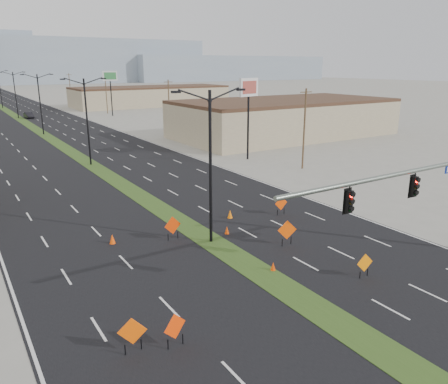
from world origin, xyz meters
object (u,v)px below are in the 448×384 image
streetlight_2 (40,102)px  pole_sign_east_near (249,93)px  streetlight_1 (87,119)px  streetlight_4 (0,88)px  cone_0 (273,267)px  cone_1 (227,230)px  construction_sign_1 (175,328)px  cone_2 (230,214)px  construction_sign_4 (365,264)px  streetlight_0 (210,163)px  construction_sign_5 (281,204)px  car_mid (29,115)px  signal_mast (433,189)px  streetlight_3 (15,93)px  construction_sign_2 (173,226)px  cone_3 (112,239)px  construction_sign_0 (132,332)px  pole_sign_east_far (110,79)px  construction_sign_3 (287,231)px

streetlight_2 → pole_sign_east_near: bearing=-63.4°
streetlight_1 → streetlight_4: (0.00, 84.00, 0.00)m
cone_0 → cone_1: 6.32m
cone_0 → cone_1: bearing=82.2°
streetlight_1 → streetlight_4: size_ratio=1.00×
construction_sign_1 → cone_2: 16.33m
construction_sign_4 → cone_1: construction_sign_4 is taller
streetlight_0 → construction_sign_5: bearing=13.3°
streetlight_4 → construction_sign_4: (4.60, -121.00, -4.59)m
car_mid → signal_mast: bearing=-89.8°
streetlight_1 → streetlight_3: 56.00m
streetlight_0 → streetlight_1: bearing=90.0°
streetlight_0 → cone_2: bearing=41.6°
pole_sign_east_near → cone_0: bearing=-138.4°
cone_2 → construction_sign_5: bearing=-20.8°
construction_sign_2 → construction_sign_4: 12.58m
cone_3 → streetlight_0: bearing=-29.5°
car_mid → pole_sign_east_near: pole_sign_east_near is taller
signal_mast → construction_sign_0: bearing=174.7°
streetlight_1 → car_mid: streetlight_1 is taller
streetlight_0 → pole_sign_east_near: size_ratio=1.01×
cone_1 → streetlight_3: bearing=91.1°
pole_sign_east_far → pole_sign_east_near: bearing=-74.1°
pole_sign_east_near → streetlight_3: bearing=90.0°
construction_sign_4 → pole_sign_east_far: pole_sign_east_far is taller
streetlight_2 → cone_1: streetlight_2 is taller
streetlight_1 → streetlight_2: 28.00m
construction_sign_3 → cone_0: (-3.10, -2.46, -0.75)m
streetlight_1 → construction_sign_5: bearing=-74.0°
cone_3 → cone_1: bearing=-19.5°
construction_sign_0 → construction_sign_2: bearing=75.4°
car_mid → pole_sign_east_far: (17.36, -5.42, 7.67)m
pole_sign_east_near → streetlight_1: bearing=141.7°
streetlight_3 → cone_1: streetlight_3 is taller
construction_sign_1 → car_mid: bearing=67.3°
pole_sign_east_far → car_mid: bearing=-179.8°
pole_sign_east_far → construction_sign_5: bearing=-81.4°
car_mid → cone_1: car_mid is taller
streetlight_2 → streetlight_4: size_ratio=1.00×
construction_sign_5 → cone_3: bearing=175.8°
streetlight_2 → cone_3: bearing=-96.2°
signal_mast → pole_sign_east_far: bearing=83.0°
cone_3 → cone_2: bearing=0.1°
construction_sign_3 → construction_sign_5: construction_sign_3 is taller
pole_sign_east_far → streetlight_2: bearing=-114.7°
car_mid → cone_0: size_ratio=7.52×
streetlight_2 → pole_sign_east_near: streetlight_2 is taller
construction_sign_1 → pole_sign_east_far: bearing=55.9°
signal_mast → construction_sign_0: 17.81m
streetlight_2 → construction_sign_3: size_ratio=5.79×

